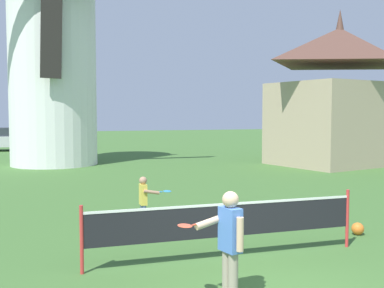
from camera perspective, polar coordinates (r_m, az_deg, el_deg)
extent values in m
cylinder|color=white|center=(23.86, -16.71, 8.75)|extent=(4.14, 4.14, 9.30)
cylinder|color=red|center=(7.67, -13.40, -11.37)|extent=(0.06, 0.06, 1.10)
cylinder|color=red|center=(9.39, 18.53, -8.66)|extent=(0.06, 0.06, 1.10)
cube|color=black|center=(8.18, 4.28, -9.41)|extent=(4.88, 0.01, 0.55)
cube|color=white|center=(8.12, 4.29, -7.39)|extent=(4.88, 0.02, 0.04)
cylinder|color=#9E937F|center=(6.53, 5.08, -15.98)|extent=(0.14, 0.14, 0.68)
cylinder|color=#9E937F|center=(6.63, 4.32, -15.65)|extent=(0.14, 0.14, 0.68)
cube|color=#4C7AD1|center=(6.39, 4.73, -10.42)|extent=(0.26, 0.37, 0.60)
sphere|color=#DBB28E|center=(6.31, 4.75, -6.82)|extent=(0.23, 0.23, 0.23)
cylinder|color=#DBB28E|center=(6.24, 5.92, -10.98)|extent=(0.10, 0.10, 0.45)
cylinder|color=#DBB28E|center=(6.41, 2.23, -9.54)|extent=(0.47, 0.21, 0.17)
cylinder|color=#D84C33|center=(6.31, 0.85, -9.75)|extent=(0.22, 0.08, 0.04)
ellipsoid|color=#D84C33|center=(6.20, -0.88, -10.01)|extent=(0.23, 0.28, 0.03)
cylinder|color=slate|center=(10.54, -6.09, -8.73)|extent=(0.10, 0.10, 0.52)
cylinder|color=slate|center=(10.41, -5.92, -8.89)|extent=(0.10, 0.10, 0.52)
cube|color=#E5CC4C|center=(10.38, -6.02, -6.18)|extent=(0.14, 0.25, 0.46)
sphere|color=tan|center=(10.33, -6.03, -4.48)|extent=(0.17, 0.17, 0.17)
cylinder|color=tan|center=(10.54, -6.21, -6.14)|extent=(0.07, 0.07, 0.34)
cylinder|color=tan|center=(10.26, -5.00, -5.90)|extent=(0.35, 0.08, 0.13)
cylinder|color=#338CCC|center=(10.29, -4.25, -5.87)|extent=(0.22, 0.03, 0.04)
ellipsoid|color=#338CCC|center=(10.35, -3.06, -5.81)|extent=(0.18, 0.24, 0.03)
sphere|color=orange|center=(10.45, 19.68, -9.77)|extent=(0.26, 0.26, 0.26)
cube|color=silver|center=(33.53, -22.51, 0.31)|extent=(4.31, 1.83, 0.70)
cube|color=#2D333D|center=(33.50, -22.54, 1.39)|extent=(2.43, 1.57, 0.56)
cylinder|color=black|center=(34.25, -19.92, -0.14)|extent=(0.61, 0.20, 0.60)
cylinder|color=black|center=(32.56, -20.13, -0.34)|extent=(0.61, 0.20, 0.60)
cube|color=tan|center=(24.12, 17.48, 2.37)|extent=(6.92, 5.78, 4.00)
pyramid|color=brown|center=(24.33, 17.66, 11.35)|extent=(7.26, 6.06, 1.80)
cone|color=brown|center=(24.46, 17.70, 13.44)|extent=(0.70, 0.70, 1.80)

